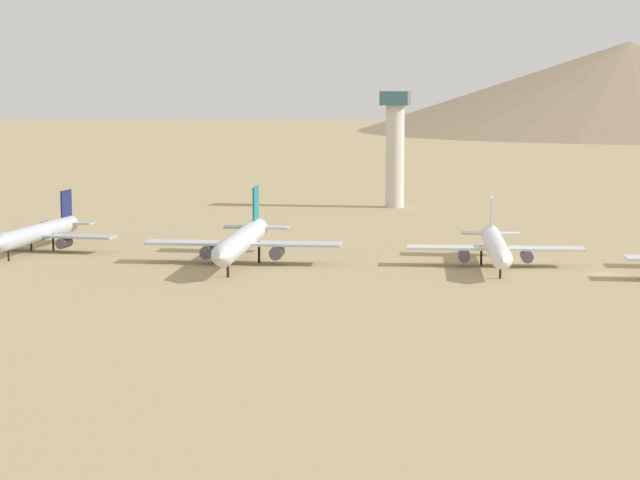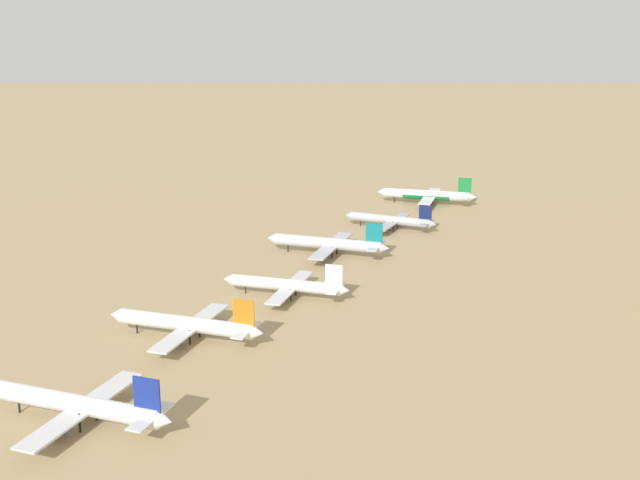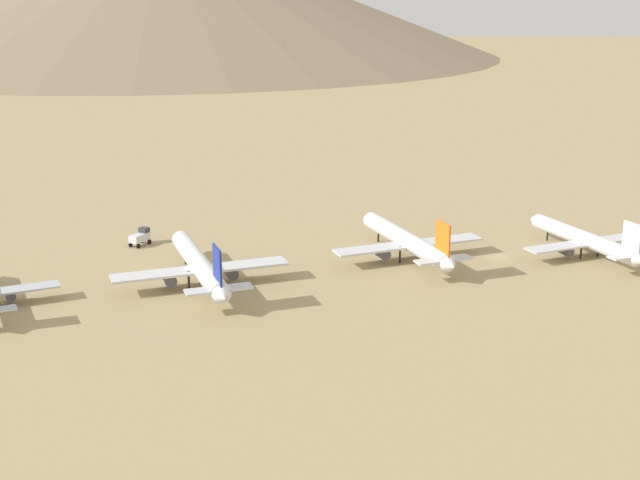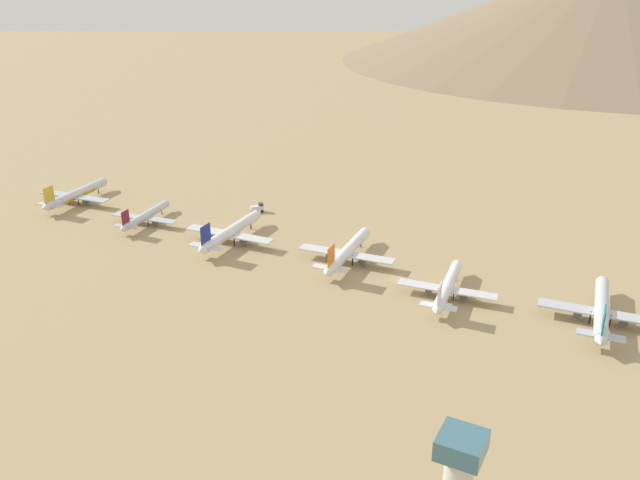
% 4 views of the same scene
% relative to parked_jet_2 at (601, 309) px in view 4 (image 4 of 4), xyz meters
% --- Properties ---
extents(ground_plane, '(1811.00, 1811.00, 0.00)m').
position_rel_parked_jet_2_xyz_m(ground_plane, '(-0.59, 63.34, -4.24)').
color(ground_plane, tan).
extents(parked_jet_2, '(43.71, 35.58, 12.60)m').
position_rel_parked_jet_2_xyz_m(parked_jet_2, '(0.00, 0.00, 0.00)').
color(parked_jet_2, silver).
rests_on(parked_jet_2, ground).
extents(parked_jet_3, '(38.56, 31.44, 11.12)m').
position_rel_parked_jet_2_xyz_m(parked_jet_3, '(-5.55, 44.57, -0.50)').
color(parked_jet_3, white).
rests_on(parked_jet_3, ground).
extents(parked_jet_4, '(42.85, 34.87, 12.35)m').
position_rel_parked_jet_2_xyz_m(parked_jet_4, '(3.73, 83.65, -0.08)').
color(parked_jet_4, white).
rests_on(parked_jet_4, ground).
extents(parked_jet_5, '(44.01, 35.73, 12.70)m').
position_rel_parked_jet_2_xyz_m(parked_jet_5, '(-0.33, 130.26, 0.03)').
color(parked_jet_5, white).
rests_on(parked_jet_5, ground).
extents(parked_jet_6, '(34.82, 28.41, 10.05)m').
position_rel_parked_jet_2_xyz_m(parked_jet_6, '(-0.55, 171.56, -0.86)').
color(parked_jet_6, silver).
rests_on(parked_jet_6, ground).
extents(parked_jet_7, '(42.32, 34.48, 12.20)m').
position_rel_parked_jet_2_xyz_m(parked_jet_7, '(4.81, 215.19, -0.18)').
color(parked_jet_7, silver).
rests_on(parked_jet_7, ground).
extents(service_truck, '(5.41, 5.48, 3.90)m').
position_rel_parked_jet_2_xyz_m(service_truck, '(31.76, 138.78, -2.16)').
color(service_truck, silver).
rests_on(service_truck, ground).
extents(desert_hill_2, '(554.44, 554.44, 103.68)m').
position_rel_parked_jet_2_xyz_m(desert_hill_2, '(587.86, 59.54, 47.60)').
color(desert_hill_2, '#847056').
rests_on(desert_hill_2, ground).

